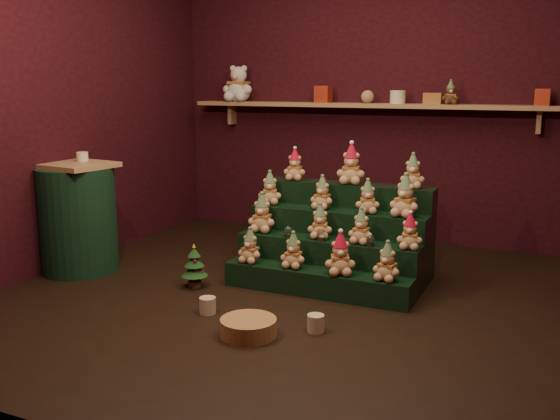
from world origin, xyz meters
The scene contains 40 objects.
ground centered at (0.00, 0.00, 0.00)m, with size 4.00×4.00×0.00m, color black.
back_wall centered at (0.00, 2.05, 1.40)m, with size 4.00×0.10×2.80m, color black.
front_wall centered at (0.00, -2.05, 1.40)m, with size 4.00×0.10×2.80m, color black.
left_wall centered at (-2.05, 0.00, 1.40)m, with size 0.10×4.00×2.80m, color black.
back_shelf centered at (0.00, 1.87, 1.29)m, with size 3.60×0.26×0.24m.
riser_tier_front centered at (0.16, 0.16, 0.09)m, with size 1.40×0.22×0.18m, color black.
riser_tier_midfront centered at (0.16, 0.38, 0.18)m, with size 1.40×0.22×0.36m, color black.
riser_tier_midback centered at (0.16, 0.60, 0.27)m, with size 1.40×0.22×0.54m, color black.
riser_tier_back centered at (0.16, 0.82, 0.36)m, with size 1.40×0.22×0.72m, color black.
teddy_0 centered at (-0.37, 0.14, 0.31)m, with size 0.19×0.17×0.26m, color tan, non-canonical shape.
teddy_1 centered at (-0.02, 0.15, 0.31)m, with size 0.19×0.17×0.26m, color tan, non-canonical shape.
teddy_2 centered at (0.35, 0.14, 0.33)m, with size 0.21×0.19×0.30m, color tan, non-canonical shape.
teddy_3 centered at (0.68, 0.14, 0.31)m, with size 0.19×0.17×0.27m, color tan, non-canonical shape.
teddy_4 centered at (-0.39, 0.40, 0.51)m, with size 0.22×0.19×0.30m, color tan, non-canonical shape.
teddy_5 centered at (0.10, 0.39, 0.49)m, with size 0.19×0.17×0.26m, color tan, non-canonical shape.
teddy_6 centered at (0.42, 0.37, 0.49)m, with size 0.18×0.17×0.26m, color tan, non-canonical shape.
teddy_7 centered at (0.78, 0.37, 0.49)m, with size 0.18×0.16×0.25m, color tan, non-canonical shape.
teddy_8 centered at (-0.43, 0.62, 0.67)m, with size 0.19×0.17×0.26m, color tan, non-canonical shape.
teddy_9 centered at (0.03, 0.61, 0.67)m, with size 0.18×0.17×0.26m, color tan, non-canonical shape.
teddy_10 centered at (0.40, 0.60, 0.67)m, with size 0.18×0.16×0.25m, color tan, non-canonical shape.
teddy_11 centered at (0.69, 0.59, 0.70)m, with size 0.22×0.20×0.31m, color tan, non-canonical shape.
teddy_12 centered at (-0.29, 0.81, 0.85)m, with size 0.18×0.16×0.25m, color tan, non-canonical shape.
teddy_13 centered at (0.19, 0.81, 0.88)m, with size 0.22×0.20×0.31m, color tan, non-canonical shape.
teddy_14 centered at (0.68, 0.82, 0.85)m, with size 0.18×0.17×0.26m, color tan, non-canonical shape.
snow_globe_a centered at (-0.13, 0.32, 0.40)m, with size 0.06×0.06×0.08m.
snow_globe_b centered at (0.13, 0.32, 0.41)m, with size 0.07×0.07×0.09m.
snow_globe_c centered at (0.51, 0.32, 0.40)m, with size 0.06×0.06×0.08m.
side_table centered at (-1.82, -0.09, 0.44)m, with size 0.63×0.62×0.89m.
table_ornament centered at (-1.82, 0.01, 0.92)m, with size 0.09×0.09×0.07m, color beige.
mini_christmas_tree centered at (-0.73, -0.07, 0.16)m, with size 0.20×0.20×0.34m.
mug_left centered at (-0.36, -0.50, 0.06)m, with size 0.11×0.11×0.11m, color #CAB595.
mug_right centered at (0.41, -0.49, 0.05)m, with size 0.11×0.11×0.11m, color #CAB595.
wicker_basket centered at (0.06, -0.72, 0.05)m, with size 0.34×0.34×0.11m, color #A27341.
white_bear centered at (-1.36, 1.84, 1.55)m, with size 0.32×0.29×0.45m, color silver, non-canonical shape.
brown_bear centered at (0.76, 1.84, 1.42)m, with size 0.15×0.13×0.21m, color #50361A, non-canonical shape.
gift_tin_red_a centered at (-0.44, 1.85, 1.40)m, with size 0.14×0.14×0.16m, color #B1321B.
gift_tin_cream centered at (0.29, 1.85, 1.38)m, with size 0.14×0.14×0.12m, color beige.
gift_tin_red_b centered at (1.51, 1.85, 1.39)m, with size 0.12×0.12×0.14m, color #B1321B.
shelf_plush_ball centered at (0.00, 1.85, 1.38)m, with size 0.12×0.12×0.12m, color tan.
scarf_gift_box centered at (0.61, 1.85, 1.37)m, with size 0.16×0.10×0.10m, color #DE541F.
Camera 1 is at (1.72, -3.88, 1.51)m, focal length 40.00 mm.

